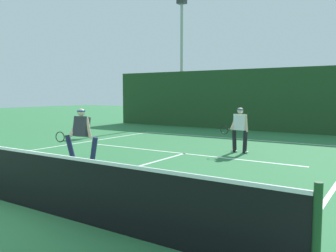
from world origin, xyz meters
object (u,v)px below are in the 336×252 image
at_px(player_near, 81,134).
at_px(light_pole, 182,48).
at_px(player_far, 240,128).
at_px(tennis_ball, 162,172).

relative_size(player_near, light_pole, 0.20).
height_order(player_far, light_pole, light_pole).
bearing_deg(tennis_ball, player_far, 83.46).
relative_size(player_near, player_far, 1.03).
bearing_deg(light_pole, player_far, -49.37).
bearing_deg(tennis_ball, player_near, -173.53).
xyz_separation_m(player_far, tennis_ball, (-0.46, -4.00, -0.80)).
xyz_separation_m(player_far, light_pole, (-7.59, 8.85, 4.10)).
height_order(player_far, tennis_ball, player_far).
bearing_deg(player_near, player_far, -136.91).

